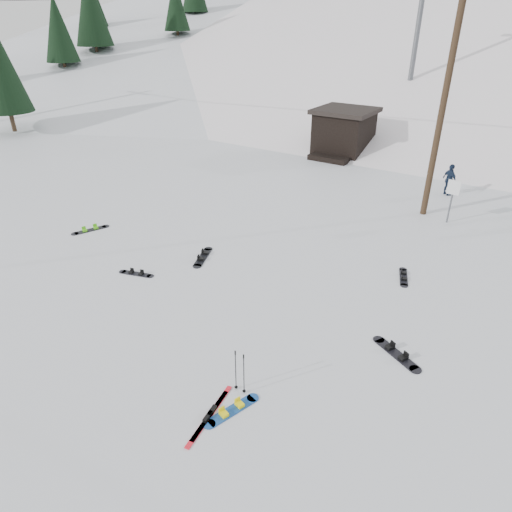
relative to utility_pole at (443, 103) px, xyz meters
The scene contains 17 objects.
ground 14.90m from the utility_pole, 98.13° to the right, with size 200.00×200.00×0.00m, color white.
ski_slope 44.31m from the utility_pole, 92.79° to the left, with size 60.00×75.00×45.00m, color white.
ridge_left 53.35m from the utility_pole, 138.18° to the left, with size 34.00×85.00×38.00m, color white.
treeline_left 44.65m from the utility_pole, 144.16° to the left, with size 20.00×64.00×10.00m, color black, non-canonical shape.
utility_pole is the anchor object (origin of this frame).
trail_sign 3.60m from the utility_pole, 21.04° to the right, with size 0.50×0.09×1.85m.
lift_hut 10.40m from the utility_pole, 135.24° to the left, with size 3.40×4.10×2.75m.
lift_tower_near 17.38m from the utility_pole, 110.56° to the left, with size 2.20×0.36×8.00m.
hero_snowboard 14.55m from the utility_pole, 91.36° to the right, with size 0.63×1.42×0.10m.
hero_skis 14.92m from the utility_pole, 92.63° to the right, with size 0.41×1.90×0.10m.
ski_poles 13.81m from the utility_pole, 92.31° to the right, with size 0.31×0.08×1.13m.
board_scatter_a 13.41m from the utility_pole, 121.54° to the right, with size 1.25×0.55×0.09m.
board_scatter_b 11.16m from the utility_pole, 122.53° to the right, with size 0.81×1.55×0.12m.
board_scatter_c 14.95m from the utility_pole, 139.28° to the right, with size 0.73×1.46×0.11m.
board_scatter_d 11.13m from the utility_pole, 78.09° to the right, with size 1.48×0.93×0.11m.
board_scatter_f 7.61m from the utility_pole, 80.25° to the right, with size 0.62×1.29×0.09m.
skier_navy 4.95m from the utility_pole, 84.54° to the left, with size 0.89×0.37×1.51m, color #162238.
Camera 1 is at (6.16, -5.56, 7.78)m, focal length 32.00 mm.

